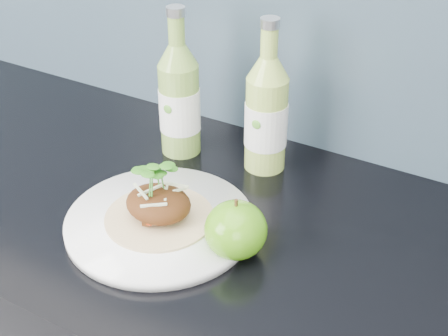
{
  "coord_description": "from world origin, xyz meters",
  "views": [
    {
      "loc": [
        0.45,
        1.02,
        1.5
      ],
      "look_at": [
        0.06,
        1.69,
        1.0
      ],
      "focal_mm": 50.0,
      "sensor_mm": 36.0,
      "label": 1
    }
  ],
  "objects": [
    {
      "name": "cider_bottle_left",
      "position": [
        -0.12,
        1.84,
        1.0
      ],
      "size": [
        0.1,
        0.1,
        0.27
      ],
      "rotation": [
        0.0,
        0.0,
        0.4
      ],
      "color": "#7FA745",
      "rests_on": "kitchen_counter"
    },
    {
      "name": "green_apple",
      "position": [
        0.11,
        1.64,
        0.94
      ],
      "size": [
        0.09,
        0.09,
        0.1
      ],
      "rotation": [
        0.0,
        0.0,
        0.04
      ],
      "color": "#3E8D0F",
      "rests_on": "kitchen_counter"
    },
    {
      "name": "dinner_plate",
      "position": [
        -0.02,
        1.63,
        0.91
      ],
      "size": [
        0.36,
        0.36,
        0.02
      ],
      "color": "white",
      "rests_on": "kitchen_counter"
    },
    {
      "name": "pork_taco",
      "position": [
        -0.02,
        1.63,
        0.95
      ],
      "size": [
        0.17,
        0.17,
        0.1
      ],
      "color": "tan",
      "rests_on": "dinner_plate"
    },
    {
      "name": "cider_bottle_right",
      "position": [
        0.04,
        1.87,
        1.0
      ],
      "size": [
        0.09,
        0.09,
        0.27
      ],
      "rotation": [
        0.0,
        0.0,
        0.2
      ],
      "color": "#A8C853",
      "rests_on": "kitchen_counter"
    }
  ]
}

